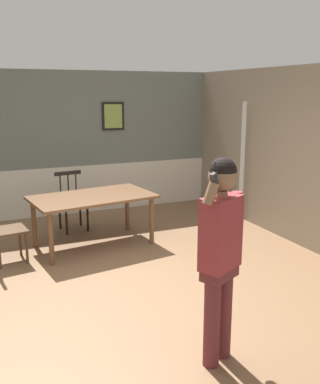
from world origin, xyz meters
TOP-DOWN VIEW (x-y plane):
  - ground_plane at (0.00, 0.00)m, footprint 7.55×7.55m
  - room_back_partition at (0.00, 3.44)m, footprint 6.03×0.17m
  - dining_table at (0.08, 1.51)m, footprint 1.89×1.25m
  - chair_near_window at (-1.18, 1.33)m, footprint 0.50×0.50m
  - chair_by_doorway at (-0.05, 2.40)m, footprint 0.50×0.50m
  - person_figure at (0.33, -1.71)m, footprint 0.48×0.34m

SIDE VIEW (x-z plane):
  - ground_plane at x=0.00m, z-range 0.00..0.00m
  - chair_by_doorway at x=-0.05m, z-range -0.02..0.96m
  - chair_near_window at x=-1.18m, z-range -0.03..1.01m
  - dining_table at x=0.08m, z-range 0.30..1.08m
  - person_figure at x=0.33m, z-range 0.14..1.93m
  - room_back_partition at x=0.00m, z-range -0.05..2.62m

